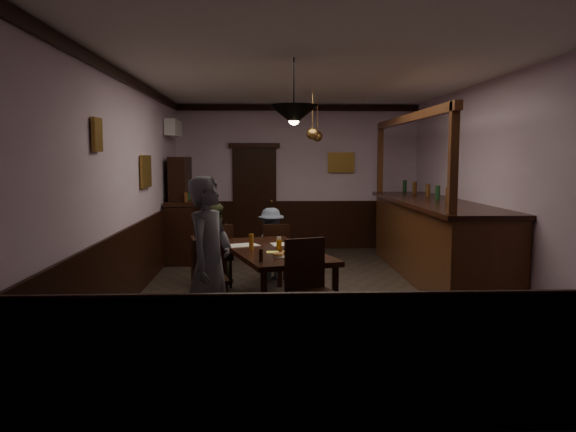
{
  "coord_description": "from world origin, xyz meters",
  "views": [
    {
      "loc": [
        -0.68,
        -7.68,
        1.91
      ],
      "look_at": [
        -0.38,
        -0.43,
        1.15
      ],
      "focal_mm": 35.0,
      "sensor_mm": 36.0,
      "label": 1
    }
  ],
  "objects": [
    {
      "name": "room",
      "position": [
        0.0,
        0.0,
        1.5
      ],
      "size": [
        5.01,
        8.01,
        3.01
      ],
      "color": "#2D2621",
      "rests_on": "ground"
    },
    {
      "name": "dining_table",
      "position": [
        -0.58,
        -0.63,
        0.69
      ],
      "size": [
        1.58,
        2.39,
        0.75
      ],
      "rotation": [
        0.0,
        0.0,
        0.29
      ],
      "color": "black",
      "rests_on": "ground"
    },
    {
      "name": "chair_far_left",
      "position": [
        -1.37,
        0.46,
        0.52
      ],
      "size": [
        0.51,
        0.51,
        0.94
      ],
      "rotation": [
        0.0,
        0.0,
        3.44
      ],
      "color": "black",
      "rests_on": "ground"
    },
    {
      "name": "chair_far_right",
      "position": [
        -0.53,
        0.71,
        0.5
      ],
      "size": [
        0.43,
        0.43,
        0.92
      ],
      "rotation": [
        0.0,
        0.0,
        3.24
      ],
      "color": "black",
      "rests_on": "ground"
    },
    {
      "name": "chair_near",
      "position": [
        -0.22,
        -1.9,
        0.58
      ],
      "size": [
        0.58,
        0.58,
        1.05
      ],
      "rotation": [
        0.0,
        0.0,
        0.35
      ],
      "color": "black",
      "rests_on": "ground"
    },
    {
      "name": "chair_side",
      "position": [
        -1.42,
        -1.08,
        0.53
      ],
      "size": [
        0.5,
        0.5,
        0.96
      ],
      "rotation": [
        0.0,
        0.0,
        1.78
      ],
      "color": "black",
      "rests_on": "ground"
    },
    {
      "name": "person_standing",
      "position": [
        -1.24,
        -2.13,
        0.86
      ],
      "size": [
        0.62,
        0.74,
        1.73
      ],
      "primitive_type": "imported",
      "rotation": [
        0.0,
        0.0,
        1.18
      ],
      "color": "slate",
      "rests_on": "ground"
    },
    {
      "name": "person_seated_left",
      "position": [
        -1.45,
        0.73,
        0.62
      ],
      "size": [
        0.71,
        0.63,
        1.23
      ],
      "primitive_type": "imported",
      "rotation": [
        0.0,
        0.0,
        3.45
      ],
      "color": "#3D4328",
      "rests_on": "ground"
    },
    {
      "name": "person_seated_right",
      "position": [
        -0.59,
        0.98,
        0.56
      ],
      "size": [
        0.84,
        0.69,
        1.13
      ],
      "primitive_type": "imported",
      "rotation": [
        0.0,
        0.0,
        3.58
      ],
      "color": "slate",
      "rests_on": "ground"
    },
    {
      "name": "newspaper_left",
      "position": [
        -0.99,
        -0.34,
        0.75
      ],
      "size": [
        0.51,
        0.45,
        0.01
      ],
      "primitive_type": "cube",
      "rotation": [
        0.0,
        0.0,
        0.43
      ],
      "color": "silver",
      "rests_on": "dining_table"
    },
    {
      "name": "newspaper_right",
      "position": [
        -0.38,
        -0.27,
        0.75
      ],
      "size": [
        0.47,
        0.37,
        0.01
      ],
      "primitive_type": "cube",
      "rotation": [
        0.0,
        0.0,
        0.18
      ],
      "color": "silver",
      "rests_on": "dining_table"
    },
    {
      "name": "napkin",
      "position": [
        -0.59,
        -0.88,
        0.75
      ],
      "size": [
        0.19,
        0.19,
        0.0
      ],
      "primitive_type": "cube",
      "rotation": [
        0.0,
        0.0,
        0.29
      ],
      "color": "#F6F95B",
      "rests_on": "dining_table"
    },
    {
      "name": "saucer",
      "position": [
        -0.15,
        -1.1,
        0.76
      ],
      "size": [
        0.15,
        0.15,
        0.01
      ],
      "primitive_type": "cylinder",
      "color": "white",
      "rests_on": "dining_table"
    },
    {
      "name": "coffee_cup",
      "position": [
        -0.11,
        -1.05,
        0.8
      ],
      "size": [
        0.1,
        0.1,
        0.07
      ],
      "primitive_type": "imported",
      "rotation": [
        0.0,
        0.0,
        0.29
      ],
      "color": "white",
      "rests_on": "saucer"
    },
    {
      "name": "pastry_plate",
      "position": [
        -0.47,
        -1.22,
        0.76
      ],
      "size": [
        0.22,
        0.22,
        0.01
      ],
      "primitive_type": "cylinder",
      "color": "white",
      "rests_on": "dining_table"
    },
    {
      "name": "pastry_ring_a",
      "position": [
        -0.53,
        -1.23,
        0.79
      ],
      "size": [
        0.13,
        0.13,
        0.04
      ],
      "primitive_type": "torus",
      "color": "#C68C47",
      "rests_on": "pastry_plate"
    },
    {
      "name": "pastry_ring_b",
      "position": [
        -0.43,
        -1.12,
        0.79
      ],
      "size": [
        0.13,
        0.13,
        0.04
      ],
      "primitive_type": "torus",
      "color": "#C68C47",
      "rests_on": "pastry_plate"
    },
    {
      "name": "soda_can",
      "position": [
        -0.51,
        -0.69,
        0.81
      ],
      "size": [
        0.07,
        0.07,
        0.12
      ],
      "primitive_type": "cylinder",
      "color": "#FD9F15",
      "rests_on": "dining_table"
    },
    {
      "name": "beer_glass",
      "position": [
        -0.86,
        -0.68,
        0.85
      ],
      "size": [
        0.06,
        0.06,
        0.2
      ],
      "primitive_type": "cylinder",
      "color": "#BF721E",
      "rests_on": "dining_table"
    },
    {
      "name": "water_glass",
      "position": [
        -0.51,
        -0.6,
        0.82
      ],
      "size": [
        0.06,
        0.06,
        0.15
      ],
      "primitive_type": "cylinder",
      "color": "silver",
      "rests_on": "dining_table"
    },
    {
      "name": "pepper_mill",
      "position": [
        -0.73,
        -1.48,
        0.82
      ],
      "size": [
        0.04,
        0.04,
        0.14
      ],
      "primitive_type": "cylinder",
      "color": "black",
      "rests_on": "dining_table"
    },
    {
      "name": "sideboard",
      "position": [
        -2.21,
        2.78,
        0.77
      ],
      "size": [
        0.52,
        1.45,
        1.92
      ],
      "color": "black",
      "rests_on": "ground"
    },
    {
      "name": "bar_counter",
      "position": [
        1.99,
        1.02,
        0.65
      ],
      "size": [
        1.07,
        4.6,
        2.58
      ],
      "color": "#492713",
      "rests_on": "ground"
    },
    {
      "name": "door_back",
      "position": [
        -0.9,
        3.95,
        1.05
      ],
      "size": [
        0.9,
        0.06,
        2.1
      ],
      "primitive_type": "cube",
      "color": "black",
      "rests_on": "ground"
    },
    {
      "name": "ac_unit",
      "position": [
        -2.38,
        2.9,
        2.45
      ],
      "size": [
        0.2,
        0.85,
        0.3
      ],
      "color": "white",
      "rests_on": "ground"
    },
    {
      "name": "picture_left_small",
      "position": [
        -2.46,
        -1.6,
        2.15
      ],
      "size": [
        0.04,
        0.28,
        0.36
      ],
      "color": "olive",
      "rests_on": "ground"
    },
    {
      "name": "picture_left_large",
      "position": [
        -2.46,
        0.8,
        1.7
      ],
      "size": [
        0.04,
        0.62,
        0.48
      ],
      "color": "olive",
      "rests_on": "ground"
    },
    {
      "name": "picture_back",
      "position": [
        0.9,
        3.96,
        1.8
      ],
      "size": [
        0.55,
        0.04,
        0.42
      ],
      "color": "olive",
      "rests_on": "ground"
    },
    {
      "name": "pendant_iron",
      "position": [
        -0.36,
        -1.4,
        2.38
      ],
      "size": [
        0.56,
        0.56,
        0.73
      ],
      "color": "black",
      "rests_on": "ground"
    },
    {
      "name": "pendant_brass_mid",
      "position": [
        0.1,
        1.6,
        2.3
      ],
      "size": [
        0.2,
        0.2,
        0.81
      ],
      "color": "#BF8C3F",
      "rests_on": "ground"
    },
    {
      "name": "pendant_brass_far",
      "position": [
        0.3,
        2.86,
        2.3
      ],
      "size": [
        0.2,
        0.2,
        0.81
      ],
      "color": "#BF8C3F",
      "rests_on": "ground"
    }
  ]
}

